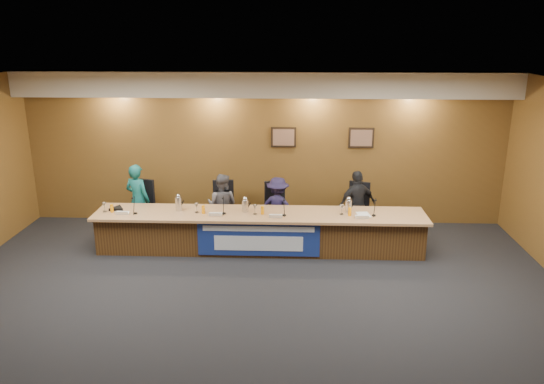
{
  "coord_description": "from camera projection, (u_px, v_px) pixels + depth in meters",
  "views": [
    {
      "loc": [
        0.61,
        -6.84,
        3.98
      ],
      "look_at": [
        0.22,
        2.61,
        1.08
      ],
      "focal_mm": 35.0,
      "sensor_mm": 36.0,
      "label": 1
    }
  ],
  "objects": [
    {
      "name": "soffit",
      "position": [
        263.0,
        84.0,
        10.45
      ],
      "size": [
        10.0,
        0.5,
        0.5
      ],
      "primitive_type": "cube",
      "color": "beige",
      "rests_on": "wall_back"
    },
    {
      "name": "floor",
      "position": [
        250.0,
        315.0,
        7.73
      ],
      "size": [
        10.0,
        10.0,
        0.0
      ],
      "primitive_type": "plane",
      "color": "black",
      "rests_on": "ground"
    },
    {
      "name": "banner_text_upper",
      "position": [
        258.0,
        229.0,
        9.44
      ],
      "size": [
        2.0,
        0.01,
        0.1
      ],
      "primitive_type": "cube",
      "color": "silver",
      "rests_on": "banner"
    },
    {
      "name": "water_glass_d",
      "position": [
        342.0,
        210.0,
        9.65
      ],
      "size": [
        0.08,
        0.08,
        0.18
      ],
      "primitive_type": "cylinder",
      "color": "silver",
      "rests_on": "dais_top"
    },
    {
      "name": "carafe_right",
      "position": [
        349.0,
        206.0,
        9.74
      ],
      "size": [
        0.12,
        0.12,
        0.24
      ],
      "primitive_type": "cylinder",
      "color": "silver",
      "rests_on": "dais_top"
    },
    {
      "name": "dais_body",
      "position": [
        260.0,
        232.0,
        9.92
      ],
      "size": [
        6.0,
        0.8,
        0.7
      ],
      "primitive_type": "cube",
      "color": "#4C2E14",
      "rests_on": "floor"
    },
    {
      "name": "speakerphone",
      "position": [
        117.0,
        208.0,
        9.92
      ],
      "size": [
        0.32,
        0.32,
        0.05
      ],
      "primitive_type": "cylinder",
      "color": "black",
      "rests_on": "dais_top"
    },
    {
      "name": "panelist_c",
      "position": [
        278.0,
        207.0,
        10.48
      ],
      "size": [
        0.87,
        0.62,
        1.22
      ],
      "primitive_type": "imported",
      "rotation": [
        0.0,
        0.0,
        2.91
      ],
      "color": "#1B1636",
      "rests_on": "floor"
    },
    {
      "name": "banner",
      "position": [
        259.0,
        239.0,
        9.51
      ],
      "size": [
        2.2,
        0.02,
        0.65
      ],
      "primitive_type": "cube",
      "color": "navy",
      "rests_on": "dais_body"
    },
    {
      "name": "juice_glass_c",
      "position": [
        262.0,
        210.0,
        9.67
      ],
      "size": [
        0.06,
        0.06,
        0.15
      ],
      "primitive_type": "cylinder",
      "color": "#FF9605",
      "rests_on": "dais_top"
    },
    {
      "name": "nameplate_b",
      "position": [
        215.0,
        214.0,
        9.55
      ],
      "size": [
        0.24,
        0.08,
        0.1
      ],
      "primitive_type": "cube",
      "rotation": [
        0.31,
        0.0,
        0.0
      ],
      "color": "white",
      "rests_on": "dais_top"
    },
    {
      "name": "panelist_d",
      "position": [
        357.0,
        205.0,
        10.4
      ],
      "size": [
        0.87,
        0.64,
        1.38
      ],
      "primitive_type": "imported",
      "rotation": [
        0.0,
        0.0,
        3.58
      ],
      "color": "black",
      "rests_on": "floor"
    },
    {
      "name": "office_chair_b",
      "position": [
        223.0,
        211.0,
        10.66
      ],
      "size": [
        0.51,
        0.51,
        0.08
      ],
      "primitive_type": "cube",
      "rotation": [
        0.0,
        0.0,
        0.06
      ],
      "color": "black",
      "rests_on": "floor"
    },
    {
      "name": "juice_glass_d",
      "position": [
        350.0,
        212.0,
        9.59
      ],
      "size": [
        0.06,
        0.06,
        0.15
      ],
      "primitive_type": "cylinder",
      "color": "#FF9605",
      "rests_on": "dais_top"
    },
    {
      "name": "wall_photo_left",
      "position": [
        284.0,
        137.0,
        10.96
      ],
      "size": [
        0.52,
        0.04,
        0.42
      ],
      "primitive_type": "cube",
      "color": "black",
      "rests_on": "wall_back"
    },
    {
      "name": "microphone_c",
      "position": [
        284.0,
        215.0,
        9.6
      ],
      "size": [
        0.07,
        0.07,
        0.02
      ],
      "primitive_type": "cylinder",
      "color": "black",
      "rests_on": "dais_top"
    },
    {
      "name": "nameplate_c",
      "position": [
        276.0,
        216.0,
        9.46
      ],
      "size": [
        0.24,
        0.08,
        0.1
      ],
      "primitive_type": "cube",
      "rotation": [
        0.31,
        0.0,
        0.0
      ],
      "color": "white",
      "rests_on": "dais_top"
    },
    {
      "name": "paper_stack",
      "position": [
        363.0,
        214.0,
        9.66
      ],
      "size": [
        0.26,
        0.33,
        0.01
      ],
      "primitive_type": "cube",
      "rotation": [
        0.0,
        0.0,
        0.14
      ],
      "color": "white",
      "rests_on": "dais_top"
    },
    {
      "name": "wall_photo_right",
      "position": [
        361.0,
        138.0,
        10.9
      ],
      "size": [
        0.52,
        0.04,
        0.42
      ],
      "primitive_type": "cube",
      "color": "black",
      "rests_on": "wall_back"
    },
    {
      "name": "water_glass_a",
      "position": [
        104.0,
        207.0,
        9.79
      ],
      "size": [
        0.08,
        0.08,
        0.18
      ],
      "primitive_type": "cylinder",
      "color": "silver",
      "rests_on": "dais_top"
    },
    {
      "name": "ceiling",
      "position": [
        247.0,
        93.0,
        6.79
      ],
      "size": [
        10.0,
        8.0,
        0.04
      ],
      "primitive_type": "cube",
      "color": "silver",
      "rests_on": "wall_back"
    },
    {
      "name": "juice_glass_a",
      "position": [
        112.0,
        208.0,
        9.77
      ],
      "size": [
        0.06,
        0.06,
        0.15
      ],
      "primitive_type": "cylinder",
      "color": "#FF9605",
      "rests_on": "dais_top"
    },
    {
      "name": "office_chair_a",
      "position": [
        140.0,
        210.0,
        10.73
      ],
      "size": [
        0.6,
        0.6,
        0.08
      ],
      "primitive_type": "cube",
      "rotation": [
        0.0,
        0.0,
        -0.29
      ],
      "color": "black",
      "rests_on": "floor"
    },
    {
      "name": "office_chair_d",
      "position": [
        356.0,
        213.0,
        10.56
      ],
      "size": [
        0.62,
        0.62,
        0.08
      ],
      "primitive_type": "cube",
      "rotation": [
        0.0,
        0.0,
        -0.36
      ],
      "color": "black",
      "rests_on": "floor"
    },
    {
      "name": "water_glass_b",
      "position": [
        197.0,
        208.0,
        9.74
      ],
      "size": [
        0.08,
        0.08,
        0.18
      ],
      "primitive_type": "cylinder",
      "color": "silver",
      "rests_on": "dais_top"
    },
    {
      "name": "juice_glass_b",
      "position": [
        203.0,
        210.0,
        9.7
      ],
      "size": [
        0.06,
        0.06,
        0.15
      ],
      "primitive_type": "cylinder",
      "color": "#FF9605",
      "rests_on": "dais_top"
    },
    {
      "name": "microphone_d",
      "position": [
        374.0,
        215.0,
        9.59
      ],
      "size": [
        0.07,
        0.07,
        0.02
      ],
      "primitive_type": "cylinder",
      "color": "black",
      "rests_on": "dais_top"
    },
    {
      "name": "banner_text_lower",
      "position": [
        258.0,
        243.0,
        9.52
      ],
      "size": [
        1.6,
        0.01,
        0.28
      ],
      "primitive_type": "cube",
      "color": "silver",
      "rests_on": "banner"
    },
    {
      "name": "water_glass_c",
      "position": [
        255.0,
        210.0,
        9.65
      ],
      "size": [
        0.08,
        0.08,
        0.18
      ],
      "primitive_type": "cylinder",
      "color": "silver",
      "rests_on": "dais_top"
    },
    {
      "name": "office_chair_c",
      "position": [
        278.0,
        212.0,
        10.62
      ],
      "size": [
        0.61,
        0.61,
        0.08
      ],
      "primitive_type": "cube",
      "rotation": [
        0.0,
        0.0,
        0.33
      ],
      "color": "black",
      "rests_on": "floor"
    },
    {
      "name": "microphone_b",
      "position": [
        224.0,
        213.0,
        9.7
      ],
      "size": [
        0.07,
        0.07,
        0.02
      ],
      "primitive_type": "cylinder",
      "color": "black",
      "rests_on": "dais_top"
    },
    {
      "name": "nameplate_d",
      "position": [
        362.0,
        217.0,
        9.41
      ],
      "size": [
        0.24,
        0.08,
        0.1
      ],
      "primitive_type": "cube",
      "rotation": [
        0.31,
        0.0,
        0.0
      ],
      "color": "white",
      "rests_on": "dais_top"
    },
    {
      "name": "panelist_b",
      "position": [
        222.0,
        205.0,
        10.52
      ],
      "size": [
        0.72,
        0.62,
        1.29
      ],
      "primitive_type": "imported",
      "rotation": [
        0.0,
        0.0,
        2.91
      ],
      "color": "#555359",
      "rests_on": "floor"
    },
    {
      "name": "dais_top",
      "position": [
        260.0,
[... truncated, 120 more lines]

